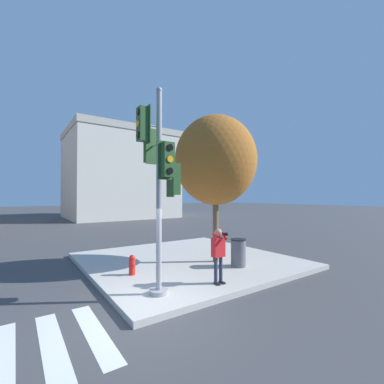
# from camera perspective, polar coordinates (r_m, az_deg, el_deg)

# --- Properties ---
(ground_plane) EXTENTS (160.00, 160.00, 0.00)m
(ground_plane) POSITION_cam_1_polar(r_m,az_deg,el_deg) (6.88, -10.32, -25.28)
(ground_plane) COLOR #424244
(sidewalk_corner) EXTENTS (8.00, 8.00, 0.17)m
(sidewalk_corner) POSITION_cam_1_polar(r_m,az_deg,el_deg) (11.37, -1.16, -14.94)
(sidewalk_corner) COLOR #BCB7AD
(sidewalk_corner) RESTS_ON ground_plane
(crosswalk_stripes) EXTENTS (3.52, 2.81, 0.01)m
(crosswalk_stripes) POSITION_cam_1_polar(r_m,az_deg,el_deg) (6.28, -36.66, -27.55)
(crosswalk_stripes) COLOR silver
(crosswalk_stripes) RESTS_ON ground_plane
(traffic_signal_pole) EXTENTS (1.28, 1.28, 5.68)m
(traffic_signal_pole) POSITION_cam_1_polar(r_m,az_deg,el_deg) (7.11, -7.40, 4.62)
(traffic_signal_pole) COLOR #939399
(traffic_signal_pole) RESTS_ON sidewalk_corner
(person_photographer) EXTENTS (0.50, 0.53, 1.67)m
(person_photographer) POSITION_cam_1_polar(r_m,az_deg,el_deg) (8.07, 5.92, -12.74)
(person_photographer) COLOR black
(person_photographer) RESTS_ON sidewalk_corner
(street_tree) EXTENTS (3.35, 3.35, 5.98)m
(street_tree) POSITION_cam_1_polar(r_m,az_deg,el_deg) (10.65, 5.25, 6.99)
(street_tree) COLOR brown
(street_tree) RESTS_ON sidewalk_corner
(fire_hydrant) EXTENTS (0.21, 0.27, 0.67)m
(fire_hydrant) POSITION_cam_1_polar(r_m,az_deg,el_deg) (9.26, -13.17, -15.51)
(fire_hydrant) COLOR red
(fire_hydrant) RESTS_ON sidewalk_corner
(trash_bin) EXTENTS (0.59, 0.59, 1.03)m
(trash_bin) POSITION_cam_1_polar(r_m,az_deg,el_deg) (10.17, 10.26, -13.11)
(trash_bin) COLOR #5B5B60
(trash_bin) RESTS_ON sidewalk_corner
(building_right) EXTENTS (13.19, 11.85, 11.52)m
(building_right) POSITION_cam_1_polar(r_m,az_deg,el_deg) (36.65, -15.80, 3.68)
(building_right) COLOR beige
(building_right) RESTS_ON ground_plane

